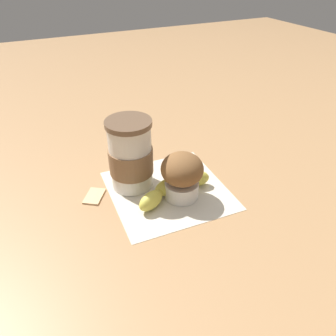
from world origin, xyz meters
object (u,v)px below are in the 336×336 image
at_px(muffin, 182,175).
at_px(banana, 173,188).
at_px(sugar_packet, 94,195).
at_px(coffee_cup, 131,156).

height_order(muffin, banana, muffin).
height_order(banana, sugar_packet, banana).
bearing_deg(sugar_packet, coffee_cup, 3.63).
bearing_deg(coffee_cup, banana, -49.08).
bearing_deg(muffin, coffee_cup, 132.89).
height_order(coffee_cup, banana, coffee_cup).
bearing_deg(banana, sugar_packet, 156.18).
distance_m(coffee_cup, sugar_packet, 0.11).
relative_size(coffee_cup, banana, 0.84).
relative_size(muffin, banana, 0.55).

